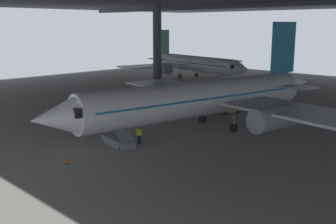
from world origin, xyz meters
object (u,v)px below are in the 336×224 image
(airplane_main, at_px, (204,98))
(baggage_tug, at_px, (230,109))
(boarding_stairs, at_px, (118,137))
(traffic_cone_orange, at_px, (67,160))
(airplane_distant, at_px, (193,63))
(crew_worker_by_stairs, at_px, (139,134))

(airplane_main, relative_size, baggage_tug, 13.82)
(boarding_stairs, relative_size, traffic_cone_orange, 7.58)
(airplane_main, relative_size, airplane_distant, 1.17)
(airplane_main, xyz_separation_m, baggage_tug, (-3.10, 8.64, -2.82))
(boarding_stairs, distance_m, traffic_cone_orange, 6.10)
(boarding_stairs, relative_size, crew_worker_by_stairs, 2.81)
(traffic_cone_orange, height_order, baggage_tug, baggage_tug)
(airplane_main, height_order, boarding_stairs, airplane_main)
(boarding_stairs, xyz_separation_m, crew_worker_by_stairs, (1.15, 1.54, 0.20))
(airplane_main, bearing_deg, boarding_stairs, -102.54)
(crew_worker_by_stairs, xyz_separation_m, traffic_cone_orange, (0.01, -7.51, -0.63))
(airplane_distant, xyz_separation_m, traffic_cone_orange, (27.04, -45.57, -2.81))
(airplane_main, bearing_deg, traffic_cone_orange, -93.45)
(baggage_tug, bearing_deg, crew_worker_by_stairs, -82.56)
(traffic_cone_orange, bearing_deg, baggage_tug, 95.16)
(airplane_distant, bearing_deg, crew_worker_by_stairs, -54.62)
(boarding_stairs, height_order, crew_worker_by_stairs, boarding_stairs)
(airplane_main, distance_m, baggage_tug, 9.61)
(crew_worker_by_stairs, xyz_separation_m, airplane_distant, (-27.03, 38.06, 2.18))
(airplane_main, relative_size, crew_worker_by_stairs, 21.40)
(airplane_main, distance_m, airplane_distant, 41.15)
(boarding_stairs, height_order, baggage_tug, boarding_stairs)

